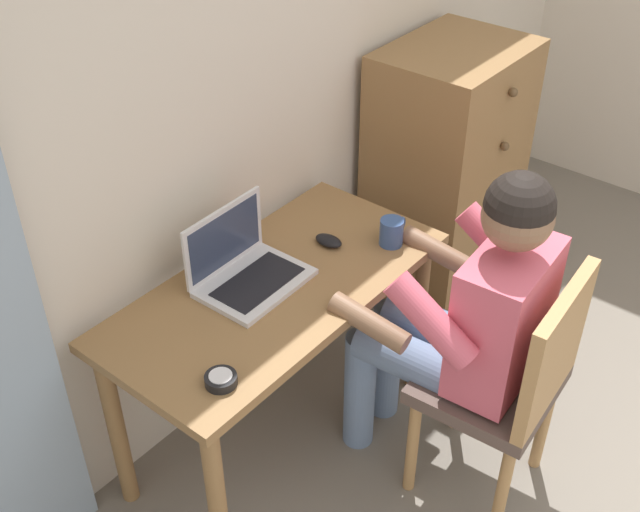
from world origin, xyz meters
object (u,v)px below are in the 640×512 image
at_px(desk, 277,311).
at_px(laptop, 245,267).
at_px(dresser, 445,176).
at_px(chair, 511,380).
at_px(desk_clock, 221,379).
at_px(coffee_mug, 392,232).
at_px(computer_mouse, 329,241).
at_px(person_seated, 464,313).

height_order(desk, laptop, laptop).
relative_size(dresser, chair, 1.26).
xyz_separation_m(chair, laptop, (-0.34, 0.80, 0.25)).
relative_size(desk_clock, coffee_mug, 0.75).
bearing_deg(coffee_mug, computer_mouse, 130.97).
xyz_separation_m(person_seated, computer_mouse, (-0.00, 0.53, 0.04)).
xyz_separation_m(person_seated, laptop, (-0.32, 0.61, 0.07)).
distance_m(desk, laptop, 0.19).
height_order(laptop, coffee_mug, laptop).
height_order(chair, laptop, laptop).
bearing_deg(person_seated, computer_mouse, 90.34).
relative_size(dresser, desk_clock, 12.54).
bearing_deg(laptop, person_seated, -62.17).
relative_size(desk, coffee_mug, 9.72).
xyz_separation_m(person_seated, coffee_mug, (0.14, 0.37, 0.07)).
bearing_deg(dresser, chair, -137.75).
bearing_deg(desk, desk_clock, -157.39).
relative_size(chair, laptop, 2.60).
relative_size(chair, computer_mouse, 8.96).
height_order(computer_mouse, coffee_mug, coffee_mug).
distance_m(dresser, laptop, 1.20).
relative_size(person_seated, coffee_mug, 10.12).
height_order(dresser, person_seated, person_seated).
bearing_deg(dresser, desk_clock, -171.41).
bearing_deg(desk_clock, laptop, 35.11).
bearing_deg(desk, person_seated, -61.99).
height_order(person_seated, computer_mouse, person_seated).
bearing_deg(computer_mouse, laptop, 162.89).
bearing_deg(dresser, laptop, 178.61).
bearing_deg(laptop, dresser, -1.39).
bearing_deg(person_seated, coffee_mug, 69.63).
bearing_deg(computer_mouse, person_seated, -92.01).
height_order(desk, computer_mouse, computer_mouse).
relative_size(person_seated, laptop, 3.52).
distance_m(dresser, coffee_mug, 0.78).
bearing_deg(desk_clock, coffee_mug, 1.25).
distance_m(laptop, computer_mouse, 0.33).
bearing_deg(laptop, computer_mouse, -14.76).
relative_size(laptop, computer_mouse, 3.45).
relative_size(desk, chair, 1.30).
relative_size(desk, dresser, 1.03).
relative_size(laptop, desk_clock, 3.83).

